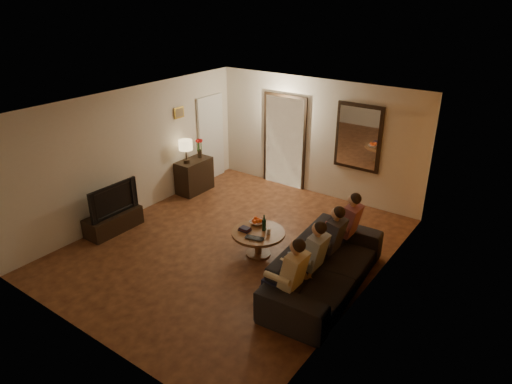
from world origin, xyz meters
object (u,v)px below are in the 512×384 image
Objects in this scene: person_c at (329,245)px; dog at (294,276)px; person_a at (290,281)px; bowl at (257,223)px; tv_stand at (114,222)px; coffee_table at (258,243)px; sofa at (325,267)px; table_lamp at (186,151)px; person_b at (311,261)px; dresser at (194,176)px; person_d at (346,230)px; wine_bottle at (264,223)px; laptop at (254,239)px; tv at (110,199)px.

person_c is 2.14× the size of dog.
bowl is (-1.49, 1.32, -0.12)m from person_a.
coffee_table reaches higher than tv_stand.
sofa is at bearing 83.66° from person_a.
table_lamp is at bearing 157.10° from coffee_table.
person_b is at bearing 26.51° from dog.
table_lamp is 0.58× the size of coffee_table.
sofa reaches higher than dresser.
person_a is 1.75m from coffee_table.
tv_stand is at bearing 95.25° from sofa.
person_a is at bearing -90.00° from person_d.
tv_stand is 4.25m from person_c.
laptop is (0.05, -0.38, -0.14)m from wine_bottle.
table_lamp is 4.15m from person_d.
person_a is 1.00× the size of person_d.
person_d is at bearing -6.65° from table_lamp.
wine_bottle is (0.23, -0.12, 0.12)m from bowl.
person_b reaches higher than bowl.
wine_bottle is at bearing 154.58° from person_b.
wine_bottle is at bearing -70.31° from tv.
person_a is 2.00m from bowl.
person_d reaches higher than laptop.
person_b reaches higher than sofa.
person_d reaches higher than wine_bottle.
sofa is (4.20, 0.72, -0.29)m from tv.
coffee_table is at bearing -151.90° from person_d.
person_d reaches higher than tv_stand.
sofa is 0.93m from person_d.
table_lamp is at bearing 159.21° from wine_bottle.
sofa is at bearing 9.68° from tv_stand.
wine_bottle is (2.84, -1.30, 0.22)m from dresser.
laptop is at bearing 89.08° from sofa.
tv is 0.89× the size of person_c.
person_d is at bearing 28.10° from coffee_table.
tv is (0.00, 0.00, 0.49)m from tv_stand.
tv is 3.23× the size of laptop.
person_a and person_c have the same top height.
wine_bottle is at bearing -179.98° from person_c.
person_c is at bearing -90.00° from person_d.
tv_stand is at bearing -161.82° from coffee_table.
coffee_table is (2.79, 0.92, -0.45)m from tv.
sofa is (4.20, -1.38, -0.65)m from table_lamp.
sofa is 2.19× the size of person_d.
wine_bottle is at bearing 82.81° from laptop.
sofa is 1.32m from laptop.
person_a is (4.10, -2.50, 0.22)m from dresser.
dog reaches higher than coffee_table.
person_b is at bearing -90.00° from person_d.
tv_stand is 0.93× the size of person_a.
person_d is 3.87× the size of wine_bottle.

